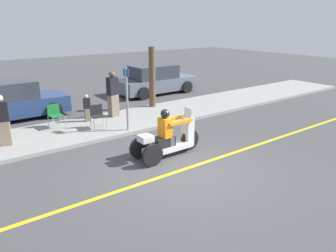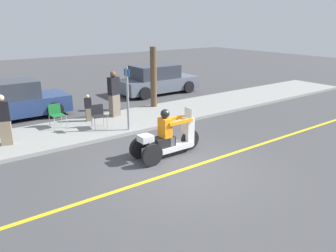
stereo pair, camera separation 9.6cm
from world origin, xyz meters
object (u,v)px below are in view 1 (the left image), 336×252
Objects in this scene: spectator_near_curb at (87,109)px; folding_chair_curbside at (97,114)px; street_sign at (127,96)px; spectator_by_tree at (3,121)px; tree_trunk at (152,77)px; parked_car_lot_center at (155,80)px; parked_car_lot_left at (9,102)px; spectator_with_child at (113,95)px; motorcycle_trike at (168,139)px; folding_chair_set_back at (55,113)px.

folding_chair_curbside is (-0.04, -0.98, 0.01)m from spectator_near_curb.
folding_chair_curbside is at bearing 131.34° from street_sign.
spectator_by_tree is 1.53× the size of spectator_near_curb.
tree_trunk is (6.28, 1.29, 0.54)m from spectator_by_tree.
parked_car_lot_center reaches higher than spectator_near_curb.
parked_car_lot_center is 1.66× the size of tree_trunk.
spectator_by_tree is 0.60× the size of tree_trunk.
spectator_by_tree is 3.45m from parked_car_lot_left.
spectator_with_child is at bearing -169.66° from tree_trunk.
tree_trunk is at bearing 60.84° from motorcycle_trike.
folding_chair_set_back is (1.83, 0.87, -0.25)m from spectator_by_tree.
street_sign is (2.90, -4.29, 0.60)m from parked_car_lot_left.
tree_trunk reaches higher than parked_car_lot_center.
folding_chair_curbside is at bearing -142.51° from parked_car_lot_center.
folding_chair_set_back is 0.19× the size of parked_car_lot_left.
parked_car_lot_left is at bearing 112.75° from motorcycle_trike.
spectator_with_child is 0.69× the size of tree_trunk.
spectator_by_tree is 3.88m from street_sign.
spectator_with_child is at bearing 12.31° from spectator_by_tree.
spectator_near_curb is 0.47× the size of street_sign.
spectator_near_curb is 1.25× the size of folding_chair_set_back.
street_sign is at bearing -55.90° from parked_car_lot_left.
spectator_by_tree is at bearing 178.07° from folding_chair_curbside.
folding_chair_curbside is (-1.16, -1.01, -0.36)m from spectator_with_child.
parked_car_lot_center is at bearing 25.40° from folding_chair_set_back.
motorcycle_trike is 5.44m from tree_trunk.
tree_trunk is at bearing 11.65° from spectator_by_tree.
parked_car_lot_left is 5.21m from street_sign.
parked_car_lot_center is 6.64m from street_sign.
motorcycle_trike is 7.31m from parked_car_lot_left.
folding_chair_curbside is 1.00× the size of folding_chair_set_back.
spectator_with_child is at bearing 1.64° from spectator_near_curb.
folding_chair_curbside is 1.52m from folding_chair_set_back.
spectator_with_child reaches higher than spectator_by_tree.
folding_chair_set_back is at bearing 140.34° from folding_chair_curbside.
folding_chair_curbside is at bearing -92.37° from spectator_near_curb.
spectator_by_tree is 4.25m from spectator_with_child.
motorcycle_trike is at bearing -91.85° from street_sign.
spectator_with_child reaches higher than parked_car_lot_left.
spectator_by_tree reaches higher than spectator_near_curb.
street_sign is at bearing -102.59° from spectator_with_child.
motorcycle_trike is 4.64m from folding_chair_set_back.
folding_chair_set_back is at bearing -179.10° from spectator_with_child.
parked_car_lot_left is (-2.16, 3.44, 0.09)m from folding_chair_curbside.
parked_car_lot_center is at bearing 25.42° from spectator_by_tree.
street_sign is (-2.54, -2.24, -0.10)m from tree_trunk.
spectator_near_curb is 1.21m from folding_chair_set_back.
street_sign reaches higher than parked_car_lot_left.
folding_chair_set_back is at bearing -174.56° from tree_trunk.
street_sign reaches higher than spectator_by_tree.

